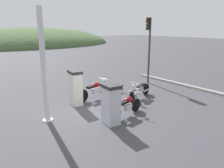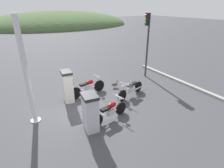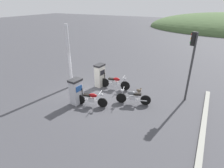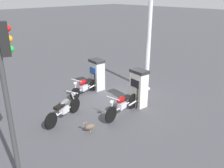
# 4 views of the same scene
# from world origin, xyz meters

# --- Properties ---
(ground_plane) EXTENTS (120.00, 120.00, 0.00)m
(ground_plane) POSITION_xyz_m (0.00, 0.00, 0.00)
(ground_plane) COLOR #424247
(fuel_pump_near) EXTENTS (0.64, 0.78, 1.52)m
(fuel_pump_near) POSITION_xyz_m (-0.19, -1.32, 0.77)
(fuel_pump_near) COLOR silver
(fuel_pump_near) RESTS_ON ground
(fuel_pump_far) EXTENTS (0.60, 0.78, 1.60)m
(fuel_pump_far) POSITION_xyz_m (-0.19, 1.32, 0.81)
(fuel_pump_far) COLOR silver
(fuel_pump_far) RESTS_ON ground
(motorcycle_near_pump) EXTENTS (1.90, 0.65, 0.92)m
(motorcycle_near_pump) POSITION_xyz_m (0.75, -1.17, 0.44)
(motorcycle_near_pump) COLOR black
(motorcycle_near_pump) RESTS_ON ground
(motorcycle_far_pump) EXTENTS (2.12, 0.56, 0.96)m
(motorcycle_far_pump) POSITION_xyz_m (0.94, 1.44, 0.48)
(motorcycle_far_pump) COLOR black
(motorcycle_far_pump) RESTS_ON ground
(motorcycle_extra) EXTENTS (1.95, 0.79, 0.94)m
(motorcycle_extra) POSITION_xyz_m (2.75, 0.12, 0.44)
(motorcycle_extra) COLOR black
(motorcycle_extra) RESTS_ON ground
(wandering_duck) EXTENTS (0.44, 0.28, 0.45)m
(wandering_duck) POSITION_xyz_m (2.63, 1.49, 0.22)
(wandering_duck) COLOR brown
(wandering_duck) RESTS_ON ground
(roadside_traffic_light) EXTENTS (0.40, 0.29, 4.03)m
(roadside_traffic_light) POSITION_xyz_m (5.34, 2.03, 2.74)
(roadside_traffic_light) COLOR #38383A
(roadside_traffic_light) RESTS_ON ground
(canopy_support_pole) EXTENTS (0.40, 0.40, 4.22)m
(canopy_support_pole) POSITION_xyz_m (-1.96, 0.39, 2.04)
(canopy_support_pole) COLOR silver
(canopy_support_pole) RESTS_ON ground
(road_edge_kerb) EXTENTS (0.33, 7.34, 0.12)m
(road_edge_kerb) POSITION_xyz_m (6.58, 0.00, 0.06)
(road_edge_kerb) COLOR #9E9E93
(road_edge_kerb) RESTS_ON ground
(distant_hill_main) EXTENTS (33.53, 23.58, 6.55)m
(distant_hill_main) POSITION_xyz_m (9.68, 37.66, 0.00)
(distant_hill_main) COLOR #476038
(distant_hill_main) RESTS_ON ground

